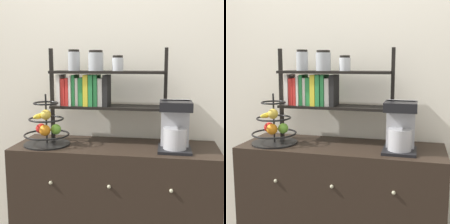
# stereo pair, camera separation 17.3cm
# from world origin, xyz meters

# --- Properties ---
(wall_back) EXTENTS (7.00, 0.05, 2.60)m
(wall_back) POSITION_xyz_m (0.00, 0.52, 1.30)
(wall_back) COLOR silver
(wall_back) RESTS_ON ground_plane
(sideboard) EXTENTS (1.38, 0.50, 0.91)m
(sideboard) POSITION_xyz_m (0.00, 0.24, 0.45)
(sideboard) COLOR black
(sideboard) RESTS_ON ground_plane
(coffee_maker) EXTENTS (0.21, 0.23, 0.32)m
(coffee_maker) POSITION_xyz_m (0.40, 0.20, 1.07)
(coffee_maker) COLOR black
(coffee_maker) RESTS_ON sideboard
(fruit_stand) EXTENTS (0.32, 0.32, 0.35)m
(fruit_stand) POSITION_xyz_m (-0.47, 0.18, 1.02)
(fruit_stand) COLOR black
(fruit_stand) RESTS_ON sideboard
(shelf_hutch) EXTENTS (0.84, 0.20, 0.66)m
(shelf_hutch) POSITION_xyz_m (-0.17, 0.34, 1.31)
(shelf_hutch) COLOR black
(shelf_hutch) RESTS_ON sideboard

